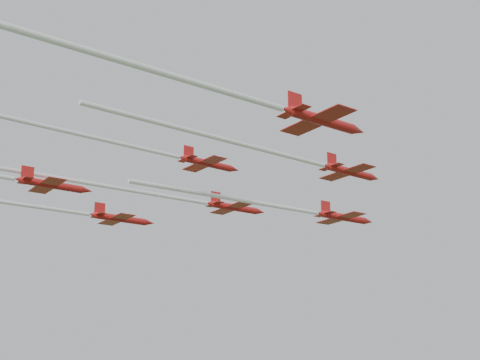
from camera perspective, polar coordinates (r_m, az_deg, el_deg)
The scene contains 6 objects.
jet_lead at distance 106.44m, azimuth 5.34°, elevation -2.60°, with size 21.23×41.19×2.82m.
jet_row2_left at distance 107.07m, azimuth -6.02°, elevation -1.43°, with size 24.38×49.94×2.75m.
jet_row2_right at distance 86.10m, azimuth 4.91°, elevation 1.85°, with size 18.79×42.60×2.52m.
jet_row3_left at distance 111.66m, azimuth -14.13°, elevation -2.65°, with size 19.95×40.96×2.79m.
jet_row3_mid at distance 88.51m, azimuth -8.18°, elevation 2.64°, with size 18.59×42.62×2.37m.
jet_row3_right at distance 64.80m, azimuth -1.66°, elevation 7.67°, with size 23.98×52.70×2.78m.
Camera 1 is at (48.36, -75.91, 32.92)m, focal length 50.00 mm.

